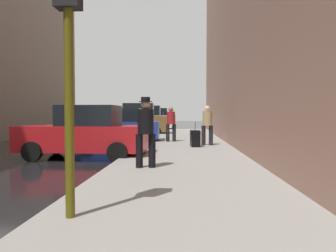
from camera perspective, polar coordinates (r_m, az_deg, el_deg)
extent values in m
cube|color=gray|center=(9.77, 2.86, -6.30)|extent=(4.00, 40.00, 0.15)
cube|color=#B2191E|center=(11.45, -14.42, -2.03)|extent=(4.25, 1.96, 0.84)
cube|color=black|center=(11.36, -13.50, 1.73)|extent=(1.93, 1.62, 0.70)
cylinder|color=black|center=(12.83, -18.87, -3.29)|extent=(0.65, 0.24, 0.64)
cylinder|color=black|center=(11.17, -22.60, -4.13)|extent=(0.65, 0.24, 0.64)
cylinder|color=black|center=(12.02, -6.80, -3.55)|extent=(0.65, 0.24, 0.64)
cylinder|color=black|center=(10.23, -8.80, -4.56)|extent=(0.65, 0.24, 0.64)
cube|color=navy|center=(17.03, -8.69, -0.65)|extent=(4.27, 2.00, 0.84)
cube|color=black|center=(16.98, -8.04, 1.88)|extent=(1.95, 1.64, 0.70)
cylinder|color=black|center=(18.22, -12.46, -1.66)|extent=(0.65, 0.24, 0.64)
cylinder|color=black|center=(16.43, -13.90, -2.08)|extent=(0.65, 0.24, 0.64)
cylinder|color=black|center=(17.80, -3.86, -1.70)|extent=(0.65, 0.24, 0.64)
cylinder|color=black|center=(15.97, -4.37, -2.14)|extent=(0.65, 0.24, 0.64)
cube|color=brown|center=(23.24, -5.60, 0.42)|extent=(4.67, 2.02, 1.10)
cube|color=black|center=(23.21, -5.12, 2.83)|extent=(2.13, 1.65, 0.90)
cylinder|color=black|center=(24.37, -8.86, -0.70)|extent=(0.65, 0.25, 0.64)
cylinder|color=black|center=(22.56, -9.62, -0.93)|extent=(0.65, 0.25, 0.64)
cylinder|color=black|center=(24.07, -1.82, -0.71)|extent=(0.65, 0.25, 0.64)
cylinder|color=black|center=(22.23, -2.01, -0.94)|extent=(0.65, 0.25, 0.64)
cube|color=silver|center=(29.73, -3.77, 0.79)|extent=(4.64, 1.93, 1.10)
cube|color=black|center=(29.70, -3.39, 2.68)|extent=(2.10, 1.60, 0.90)
cylinder|color=black|center=(30.83, -6.37, -0.10)|extent=(0.64, 0.23, 0.64)
cylinder|color=black|center=(29.01, -6.88, -0.24)|extent=(0.64, 0.23, 0.64)
cylinder|color=black|center=(30.56, -0.81, -0.11)|extent=(0.64, 0.23, 0.64)
cylinder|color=black|center=(28.72, -0.97, -0.25)|extent=(0.64, 0.23, 0.64)
cube|color=#B7BABF|center=(35.64, -2.68, 0.80)|extent=(4.26, 1.99, 0.84)
cube|color=black|center=(35.62, -2.36, 2.01)|extent=(1.94, 1.63, 0.70)
cylinder|color=black|center=(36.68, -4.72, 0.25)|extent=(0.65, 0.24, 0.64)
cylinder|color=black|center=(34.85, -5.01, 0.16)|extent=(0.65, 0.24, 0.64)
cylinder|color=black|center=(36.52, -0.45, 0.25)|extent=(0.65, 0.24, 0.64)
cylinder|color=black|center=(34.68, -0.52, 0.16)|extent=(0.65, 0.24, 0.64)
cube|color=black|center=(41.97, -1.86, 1.18)|extent=(4.65, 1.96, 1.10)
cube|color=black|center=(41.95, -1.58, 2.51)|extent=(2.11, 1.62, 0.90)
cylinder|color=black|center=(43.00, -3.78, 0.53)|extent=(0.65, 0.24, 0.64)
cylinder|color=black|center=(41.17, -4.00, 0.46)|extent=(0.65, 0.24, 0.64)
cylinder|color=black|center=(42.84, 0.21, 0.53)|extent=(0.65, 0.24, 0.64)
cylinder|color=black|center=(41.00, 0.16, 0.46)|extent=(0.65, 0.24, 0.64)
cylinder|color=red|center=(13.67, -3.68, -2.42)|extent=(0.22, 0.22, 0.55)
sphere|color=red|center=(13.65, -3.68, -1.04)|extent=(0.20, 0.20, 0.20)
cylinder|color=red|center=(13.68, -4.34, -2.30)|extent=(0.10, 0.09, 0.09)
cylinder|color=red|center=(13.65, -3.01, -2.31)|extent=(0.10, 0.09, 0.09)
cylinder|color=#514C0F|center=(4.44, -16.87, 7.79)|extent=(0.12, 0.12, 3.60)
cylinder|color=black|center=(14.29, 6.20, -1.63)|extent=(0.20, 0.20, 0.85)
cylinder|color=black|center=(14.27, 7.48, -1.64)|extent=(0.20, 0.20, 0.85)
cylinder|color=tan|center=(14.25, 6.85, 1.32)|extent=(0.45, 0.45, 0.62)
sphere|color=beige|center=(14.25, 6.86, 3.05)|extent=(0.24, 0.24, 0.24)
cylinder|color=black|center=(16.13, 1.08, -1.19)|extent=(0.20, 0.20, 0.85)
cylinder|color=black|center=(16.10, -0.06, -1.19)|extent=(0.20, 0.20, 0.85)
cylinder|color=#A51E23|center=(16.09, 0.51, 1.42)|extent=(0.44, 0.44, 0.62)
sphere|color=#997051|center=(16.09, 0.51, 2.95)|extent=(0.24, 0.24, 0.24)
cylinder|color=black|center=(8.28, -2.80, -4.33)|extent=(0.20, 0.20, 0.85)
cylinder|color=black|center=(8.28, -5.02, -4.33)|extent=(0.20, 0.20, 0.85)
cylinder|color=black|center=(8.23, -3.92, 0.76)|extent=(0.44, 0.44, 0.62)
sphere|color=tan|center=(8.23, -3.93, 3.76)|extent=(0.24, 0.24, 0.24)
cylinder|color=black|center=(8.23, -3.93, 4.26)|extent=(0.34, 0.34, 0.02)
cylinder|color=black|center=(8.24, -3.93, 4.67)|extent=(0.23, 0.23, 0.11)
cube|color=black|center=(13.57, 4.75, -2.18)|extent=(0.42, 0.60, 0.68)
cylinder|color=#333333|center=(13.54, 4.76, 0.02)|extent=(0.02, 0.02, 0.36)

